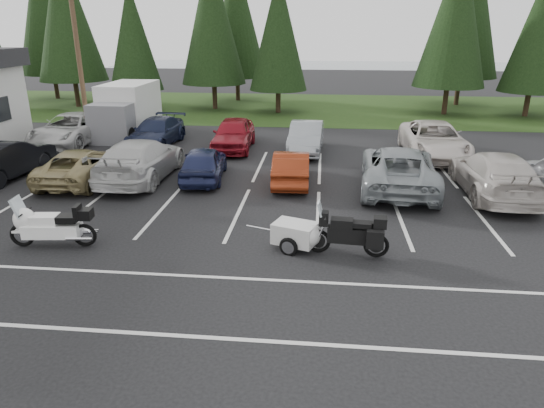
{
  "coord_description": "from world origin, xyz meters",
  "views": [
    {
      "loc": [
        3.2,
        -14.13,
        5.94
      ],
      "look_at": [
        1.81,
        -0.5,
        0.92
      ],
      "focal_mm": 32.0,
      "sensor_mm": 36.0,
      "label": 1
    }
  ],
  "objects_px": {
    "car_far_1": "(156,132)",
    "car_near_5": "(291,167)",
    "utility_pole": "(78,51)",
    "cargo_trailer": "(295,236)",
    "car_far_2": "(234,134)",
    "car_near_6": "(399,168)",
    "car_near_3": "(141,159)",
    "touring_motorcycle": "(51,222)",
    "car_near_4": "(204,163)",
    "car_near_2": "(82,165)",
    "car_far_4": "(434,140)",
    "car_near_1": "(5,159)",
    "car_far_0": "(72,129)",
    "adventure_motorcycle": "(348,229)",
    "car_far_3": "(306,137)",
    "car_near_7": "(494,174)",
    "box_truck": "(124,111)"
  },
  "relations": [
    {
      "from": "car_far_1",
      "to": "car_near_5",
      "type": "bearing_deg",
      "value": -34.42
    },
    {
      "from": "utility_pole",
      "to": "cargo_trailer",
      "type": "xyz_separation_m",
      "value": [
        12.57,
        -13.6,
        -4.3
      ]
    },
    {
      "from": "car_far_2",
      "to": "car_near_6",
      "type": "bearing_deg",
      "value": -38.86
    },
    {
      "from": "car_near_3",
      "to": "car_near_5",
      "type": "relative_size",
      "value": 1.44
    },
    {
      "from": "car_near_6",
      "to": "touring_motorcycle",
      "type": "bearing_deg",
      "value": 36.16
    },
    {
      "from": "car_near_6",
      "to": "car_near_4",
      "type": "bearing_deg",
      "value": 1.93
    },
    {
      "from": "car_near_2",
      "to": "car_near_5",
      "type": "relative_size",
      "value": 1.21
    },
    {
      "from": "car_far_2",
      "to": "car_far_4",
      "type": "xyz_separation_m",
      "value": [
        9.88,
        -0.45,
        0.02
      ]
    },
    {
      "from": "car_near_3",
      "to": "car_far_2",
      "type": "height_order",
      "value": "car_near_3"
    },
    {
      "from": "car_near_6",
      "to": "car_far_2",
      "type": "xyz_separation_m",
      "value": [
        -7.47,
        5.72,
        -0.03
      ]
    },
    {
      "from": "car_near_1",
      "to": "car_near_5",
      "type": "height_order",
      "value": "car_near_1"
    },
    {
      "from": "car_near_3",
      "to": "car_near_6",
      "type": "relative_size",
      "value": 0.97
    },
    {
      "from": "car_near_4",
      "to": "car_far_4",
      "type": "xyz_separation_m",
      "value": [
        10.18,
        4.87,
        0.12
      ]
    },
    {
      "from": "car_far_2",
      "to": "touring_motorcycle",
      "type": "distance_m",
      "value": 12.52
    },
    {
      "from": "car_near_4",
      "to": "car_near_2",
      "type": "bearing_deg",
      "value": 2.96
    },
    {
      "from": "car_far_0",
      "to": "adventure_motorcycle",
      "type": "xyz_separation_m",
      "value": [
        14.11,
        -12.22,
        -0.03
      ]
    },
    {
      "from": "cargo_trailer",
      "to": "car_far_3",
      "type": "bearing_deg",
      "value": 110.27
    },
    {
      "from": "adventure_motorcycle",
      "to": "car_far_2",
      "type": "bearing_deg",
      "value": 119.18
    },
    {
      "from": "car_near_7",
      "to": "car_far_3",
      "type": "relative_size",
      "value": 1.25
    },
    {
      "from": "car_near_5",
      "to": "car_far_0",
      "type": "xyz_separation_m",
      "value": [
        -12.17,
        5.81,
        0.14
      ]
    },
    {
      "from": "box_truck",
      "to": "adventure_motorcycle",
      "type": "height_order",
      "value": "box_truck"
    },
    {
      "from": "car_near_7",
      "to": "car_far_1",
      "type": "height_order",
      "value": "car_near_7"
    },
    {
      "from": "car_near_5",
      "to": "car_far_1",
      "type": "relative_size",
      "value": 0.82
    },
    {
      "from": "car_near_6",
      "to": "car_far_1",
      "type": "distance_m",
      "value": 13.22
    },
    {
      "from": "car_near_2",
      "to": "car_far_0",
      "type": "bearing_deg",
      "value": -61.68
    },
    {
      "from": "touring_motorcycle",
      "to": "car_near_5",
      "type": "bearing_deg",
      "value": 40.35
    },
    {
      "from": "car_far_0",
      "to": "car_far_1",
      "type": "relative_size",
      "value": 1.17
    },
    {
      "from": "car_far_3",
      "to": "touring_motorcycle",
      "type": "xyz_separation_m",
      "value": [
        -6.78,
        -11.94,
        0.01
      ]
    },
    {
      "from": "car_near_5",
      "to": "cargo_trailer",
      "type": "xyz_separation_m",
      "value": [
        0.5,
        -6.15,
        -0.27
      ]
    },
    {
      "from": "car_near_1",
      "to": "car_far_3",
      "type": "distance_m",
      "value": 13.52
    },
    {
      "from": "car_far_2",
      "to": "utility_pole",
      "type": "bearing_deg",
      "value": 165.61
    },
    {
      "from": "car_far_4",
      "to": "cargo_trailer",
      "type": "distance_m",
      "value": 12.68
    },
    {
      "from": "car_far_2",
      "to": "box_truck",
      "type": "bearing_deg",
      "value": 158.15
    },
    {
      "from": "car_near_3",
      "to": "touring_motorcycle",
      "type": "height_order",
      "value": "car_near_3"
    },
    {
      "from": "car_near_3",
      "to": "adventure_motorcycle",
      "type": "distance_m",
      "value": 10.3
    },
    {
      "from": "car_near_7",
      "to": "cargo_trailer",
      "type": "distance_m",
      "value": 8.93
    },
    {
      "from": "car_near_5",
      "to": "cargo_trailer",
      "type": "relative_size",
      "value": 2.35
    },
    {
      "from": "car_near_6",
      "to": "car_far_1",
      "type": "relative_size",
      "value": 1.22
    },
    {
      "from": "utility_pole",
      "to": "car_far_2",
      "type": "height_order",
      "value": "utility_pole"
    },
    {
      "from": "car_near_6",
      "to": "car_near_3",
      "type": "bearing_deg",
      "value": 3.71
    },
    {
      "from": "adventure_motorcycle",
      "to": "car_near_1",
      "type": "bearing_deg",
      "value": 161.87
    },
    {
      "from": "utility_pole",
      "to": "car_near_5",
      "type": "xyz_separation_m",
      "value": [
        12.07,
        -7.45,
        -4.04
      ]
    },
    {
      "from": "car_near_6",
      "to": "cargo_trailer",
      "type": "xyz_separation_m",
      "value": [
        -3.66,
        -5.86,
        -0.43
      ]
    },
    {
      "from": "car_far_2",
      "to": "car_near_5",
      "type": "bearing_deg",
      "value": -60.05
    },
    {
      "from": "car_far_2",
      "to": "adventure_motorcycle",
      "type": "bearing_deg",
      "value": -67.47
    },
    {
      "from": "car_far_4",
      "to": "car_near_5",
      "type": "bearing_deg",
      "value": -142.29
    },
    {
      "from": "car_near_6",
      "to": "car_near_5",
      "type": "bearing_deg",
      "value": 0.88
    },
    {
      "from": "car_near_7",
      "to": "car_far_4",
      "type": "relative_size",
      "value": 0.96
    },
    {
      "from": "car_near_6",
      "to": "car_near_2",
      "type": "bearing_deg",
      "value": 6.4
    },
    {
      "from": "car_near_6",
      "to": "cargo_trailer",
      "type": "bearing_deg",
      "value": 62.86
    }
  ]
}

